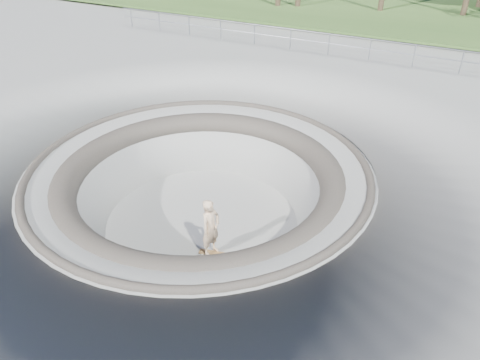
{
  "coord_description": "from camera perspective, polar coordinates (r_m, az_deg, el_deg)",
  "views": [
    {
      "loc": [
        6.59,
        -10.11,
        7.09
      ],
      "look_at": [
        1.31,
        0.1,
        -0.1
      ],
      "focal_mm": 35.0,
      "sensor_mm": 36.0,
      "label": 1
    }
  ],
  "objects": [
    {
      "name": "safety_railing",
      "position": [
        23.95,
        10.77,
        15.98
      ],
      "size": [
        25.0,
        0.06,
        1.03
      ],
      "color": "gray",
      "rests_on": "ground"
    },
    {
      "name": "skateboard",
      "position": [
        13.66,
        -3.46,
        -8.87
      ],
      "size": [
        0.77,
        0.37,
        0.08
      ],
      "color": "olive",
      "rests_on": "ground"
    },
    {
      "name": "ground",
      "position": [
        14.0,
        -4.97,
        1.46
      ],
      "size": [
        180.0,
        180.0,
        0.0
      ],
      "primitive_type": "plane",
      "color": "gray",
      "rests_on": "ground"
    },
    {
      "name": "skater",
      "position": [
        13.09,
        -3.59,
        -5.87
      ],
      "size": [
        0.53,
        0.71,
        1.78
      ],
      "primitive_type": "imported",
      "rotation": [
        0.0,
        0.0,
        1.41
      ],
      "color": "beige",
      "rests_on": "skateboard"
    },
    {
      "name": "distant_hills",
      "position": [
        68.81,
        25.61,
        17.24
      ],
      "size": [
        103.2,
        45.0,
        28.6
      ],
      "color": "brown",
      "rests_on": "ground"
    },
    {
      "name": "skate_bowl",
      "position": [
        15.01,
        -4.64,
        -4.57
      ],
      "size": [
        14.0,
        14.0,
        4.1
      ],
      "color": "gray",
      "rests_on": "ground"
    }
  ]
}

